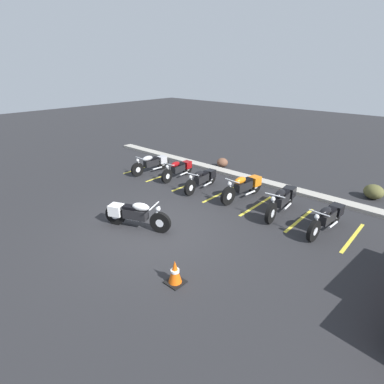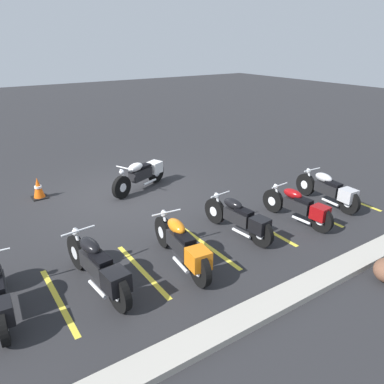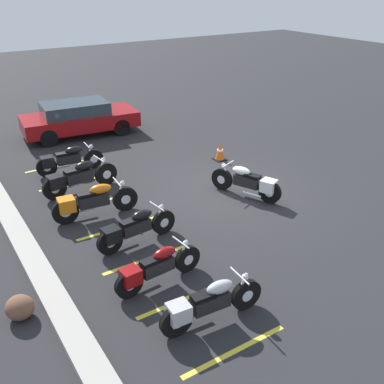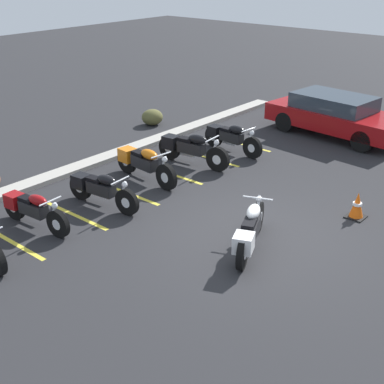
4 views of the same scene
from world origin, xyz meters
name	(u,v)px [view 2 (image 2 of 4)]	position (x,y,z in m)	size (l,w,h in m)	color
ground	(128,195)	(0.00, 0.00, 0.00)	(60.00, 60.00, 0.00)	#262628
motorcycle_white_featured	(142,174)	(-0.60, -0.25, 0.45)	(2.04, 1.02, 0.85)	black
parked_bike_0	(330,190)	(-4.17, 3.58, 0.43)	(0.58, 2.07, 0.81)	black
parked_bike_1	(300,207)	(-2.71, 3.85, 0.42)	(0.56, 1.99, 0.78)	black
parked_bike_2	(240,218)	(-1.11, 3.54, 0.43)	(0.59, 2.05, 0.81)	black
parked_bike_3	(183,245)	(0.63, 3.88, 0.47)	(0.64, 2.23, 0.88)	black
parked_bike_4	(98,267)	(2.23, 3.69, 0.47)	(0.65, 2.27, 0.89)	black
concrete_curb	(274,303)	(0.00, 5.72, 0.06)	(18.00, 0.50, 0.12)	#A8A399
traffic_cone	(38,188)	(2.11, -1.22, 0.28)	(0.40, 0.40, 0.60)	black
stall_line_0	(346,198)	(-4.98, 3.57, 0.00)	(0.10, 2.10, 0.00)	gold
stall_line_1	(308,211)	(-3.40, 3.57, 0.00)	(0.10, 2.10, 0.00)	gold
stall_line_2	(263,227)	(-1.81, 3.57, 0.00)	(0.10, 2.10, 0.00)	gold
stall_line_3	(209,247)	(-0.23, 3.57, 0.00)	(0.10, 2.10, 0.00)	gold
stall_line_4	(142,270)	(1.35, 3.57, 0.00)	(0.10, 2.10, 0.00)	gold
stall_line_5	(58,300)	(2.94, 3.57, 0.00)	(0.10, 2.10, 0.00)	gold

